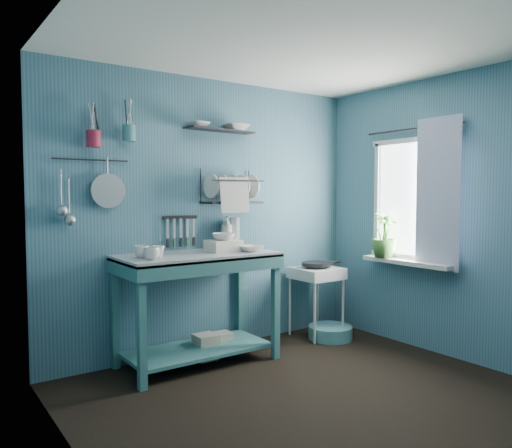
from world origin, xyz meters
TOP-DOWN VIEW (x-y plane):
  - floor at (0.00, 0.00)m, footprint 3.20×3.20m
  - ceiling at (0.00, 0.00)m, footprint 3.20×3.20m
  - wall_back at (0.00, 1.50)m, footprint 3.20×0.00m
  - wall_left at (-1.60, 0.00)m, footprint 0.00×3.00m
  - wall_right at (1.60, 0.00)m, footprint 0.00×3.00m
  - work_counter at (-0.32, 1.19)m, footprint 1.43×0.89m
  - mug_left at (-0.80, 1.03)m, footprint 0.12×0.12m
  - mug_mid at (-0.70, 1.13)m, footprint 0.14×0.14m
  - mug_right at (-0.82, 1.19)m, footprint 0.17×0.17m
  - wash_tub at (-0.07, 1.17)m, footprint 0.28×0.22m
  - tub_bowl at (-0.07, 1.17)m, footprint 0.20×0.19m
  - soap_bottle at (0.10, 1.39)m, footprint 0.12×0.12m
  - water_bottle at (0.20, 1.41)m, footprint 0.09×0.09m
  - counter_bowl at (0.13, 1.04)m, footprint 0.22×0.22m
  - hotplate_stand at (1.05, 1.21)m, footprint 0.52×0.52m
  - frying_pan at (1.05, 1.21)m, footprint 0.30×0.30m
  - knife_strip at (-0.34, 1.47)m, footprint 0.32×0.04m
  - dish_rack at (0.14, 1.37)m, footprint 0.56×0.26m
  - upper_shelf at (0.04, 1.40)m, footprint 0.72×0.25m
  - shelf_bowl_left at (-0.19, 1.40)m, footprint 0.23×0.23m
  - shelf_bowl_right at (0.21, 1.40)m, footprint 0.25×0.25m
  - utensil_cup_magenta at (-1.11, 1.42)m, footprint 0.11×0.11m
  - utensil_cup_teal at (-0.82, 1.42)m, footprint 0.11×0.11m
  - colander at (-0.99, 1.45)m, footprint 0.28×0.03m
  - ladle_outer at (-1.35, 1.46)m, footprint 0.01×0.01m
  - ladle_inner at (-1.29, 1.46)m, footprint 0.01×0.01m
  - hook_rail at (-1.11, 1.47)m, footprint 0.60×0.01m
  - window_glass at (1.59, 0.45)m, footprint 0.00×1.10m
  - windowsill at (1.50, 0.45)m, footprint 0.16×0.95m
  - curtain at (1.52, 0.15)m, footprint 0.00×1.35m
  - curtain_rod at (1.54, 0.45)m, footprint 0.02×1.05m
  - potted_plant at (1.48, 0.71)m, footprint 0.25×0.25m
  - storage_tin_large at (-0.22, 1.24)m, footprint 0.18×0.18m
  - storage_tin_small at (-0.02, 1.27)m, footprint 0.15×0.15m
  - floor_basin at (1.11, 1.06)m, footprint 0.44×0.44m

SIDE VIEW (x-z plane):
  - floor at x=0.00m, z-range 0.00..0.00m
  - floor_basin at x=1.11m, z-range 0.00..0.13m
  - storage_tin_small at x=-0.02m, z-range 0.00..0.20m
  - storage_tin_large at x=-0.22m, z-range 0.00..0.22m
  - hotplate_stand at x=1.05m, z-range 0.00..0.70m
  - work_counter at x=-0.32m, z-range 0.00..0.95m
  - frying_pan at x=1.05m, z-range 0.72..0.76m
  - windowsill at x=1.50m, z-range 0.79..0.83m
  - counter_bowl at x=0.13m, z-range 0.95..1.00m
  - mug_mid at x=-0.70m, z-range 0.95..1.04m
  - mug_left at x=-0.80m, z-range 0.95..1.04m
  - mug_right at x=-0.82m, z-range 0.95..1.04m
  - wash_tub at x=-0.07m, z-range 0.95..1.05m
  - potted_plant at x=1.48m, z-range 0.83..1.27m
  - tub_bowl at x=-0.07m, z-range 1.05..1.11m
  - water_bottle at x=0.20m, z-range 0.95..1.23m
  - soap_bottle at x=0.10m, z-range 0.95..1.25m
  - knife_strip at x=-0.34m, z-range 1.23..1.26m
  - wall_back at x=0.00m, z-range -0.35..2.85m
  - wall_left at x=-1.60m, z-range -0.25..2.75m
  - wall_right at x=1.60m, z-range -0.25..2.75m
  - window_glass at x=1.59m, z-range 0.85..1.95m
  - ladle_inner at x=-1.29m, z-range 1.27..1.57m
  - curtain at x=1.52m, z-range 0.77..2.12m
  - colander at x=-0.99m, z-range 1.34..1.62m
  - ladle_outer at x=-1.35m, z-range 1.34..1.64m
  - dish_rack at x=0.14m, z-range 1.36..1.68m
  - hook_rail at x=-1.11m, z-range 1.71..1.73m
  - utensil_cup_magenta at x=-1.11m, z-range 1.82..1.95m
  - utensil_cup_teal at x=-0.82m, z-range 1.88..2.01m
  - upper_shelf at x=0.04m, z-range 2.02..2.03m
  - curtain_rod at x=1.54m, z-range 2.04..2.06m
  - shelf_bowl_right at x=0.21m, z-range 2.04..2.10m
  - shelf_bowl_left at x=-0.19m, z-range 2.07..2.11m
  - ceiling at x=0.00m, z-range 2.50..2.50m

